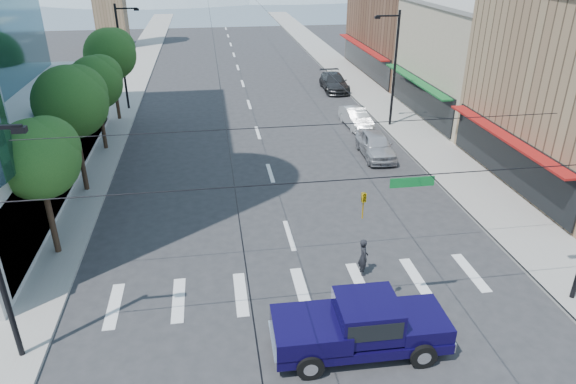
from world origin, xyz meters
name	(u,v)px	position (x,y,z in m)	size (l,w,h in m)	color
ground	(312,310)	(0.00, 0.00, 0.00)	(160.00, 160.00, 0.00)	#28282B
sidewalk_left	(129,83)	(-12.00, 40.00, 0.07)	(4.00, 120.00, 0.15)	gray
sidewalk_right	(347,75)	(12.00, 40.00, 0.07)	(4.00, 120.00, 0.15)	gray
shop_mid	(492,62)	(20.00, 24.00, 4.50)	(12.00, 14.00, 9.00)	tan
shop_far	(420,28)	(20.00, 40.00, 5.00)	(12.00, 18.00, 10.00)	brown
tree_near	(41,156)	(-11.07, 6.10, 4.99)	(3.65, 3.64, 6.71)	black
tree_midnear	(73,100)	(-11.07, 13.10, 5.59)	(4.09, 4.09, 7.52)	black
tree_midfar	(97,81)	(-11.07, 20.10, 4.99)	(3.65, 3.64, 6.71)	black
tree_far	(112,52)	(-11.07, 27.10, 5.59)	(4.09, 4.09, 7.52)	black
signal_rig	(326,221)	(0.19, -1.00, 4.64)	(21.80, 0.20, 9.00)	black
lamp_pole_nw	(123,54)	(-10.67, 30.00, 4.94)	(2.00, 0.25, 9.00)	black
lamp_pole_ne	(393,65)	(10.67, 22.00, 4.94)	(2.00, 0.25, 9.00)	black
pickup_truck	(359,325)	(1.20, -2.45, 1.13)	(6.43, 2.60, 2.16)	#0D0737
pedestrian	(363,257)	(2.71, 2.18, 0.88)	(0.65, 0.42, 1.77)	black
parked_car_near	(376,145)	(7.60, 15.82, 0.86)	(2.03, 5.04, 1.72)	#ACACB1
parked_car_mid	(356,118)	(8.00, 22.27, 0.76)	(1.62, 4.63, 1.53)	silver
parked_car_far	(334,82)	(8.95, 33.81, 0.84)	(2.34, 5.76, 1.67)	#292A2C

